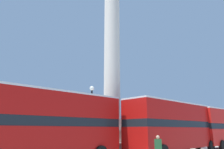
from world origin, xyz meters
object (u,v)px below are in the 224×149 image
object	(u,v)px
bus_b	(37,123)
bus_c	(176,125)
bus_a	(224,127)
street_lamp	(91,119)
monument_column	(112,68)
pedestrian_near_lamp	(158,148)

from	to	relation	value
bus_b	bus_c	xyz separation A→B (m)	(11.91, -1.11, -0.01)
bus_a	bus_c	world-z (taller)	bus_c
bus_b	street_lamp	world-z (taller)	street_lamp
monument_column	bus_b	world-z (taller)	monument_column
monument_column	bus_a	distance (m)	15.07
bus_c	monument_column	bearing A→B (deg)	124.05
bus_b	pedestrian_near_lamp	distance (m)	7.46
monument_column	pedestrian_near_lamp	bearing A→B (deg)	-106.16
pedestrian_near_lamp	monument_column	bearing A→B (deg)	125.58
bus_a	pedestrian_near_lamp	distance (m)	15.82
street_lamp	bus_a	bearing A→B (deg)	-8.31
bus_b	street_lamp	bearing A→B (deg)	14.80
bus_a	street_lamp	xyz separation A→B (m)	(-16.73, 2.44, 0.48)
monument_column	pedestrian_near_lamp	distance (m)	10.33
bus_c	pedestrian_near_lamp	xyz separation A→B (m)	(-5.72, -2.77, -1.46)
bus_c	street_lamp	world-z (taller)	street_lamp
monument_column	bus_c	distance (m)	8.03
bus_a	pedestrian_near_lamp	xyz separation A→B (m)	(-15.44, -3.14, -1.41)
monument_column	bus_a	size ratio (longest dim) A/B	2.25
street_lamp	pedestrian_near_lamp	world-z (taller)	street_lamp
pedestrian_near_lamp	bus_b	bearing A→B (deg)	-160.35
bus_b	bus_a	bearing A→B (deg)	-6.25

